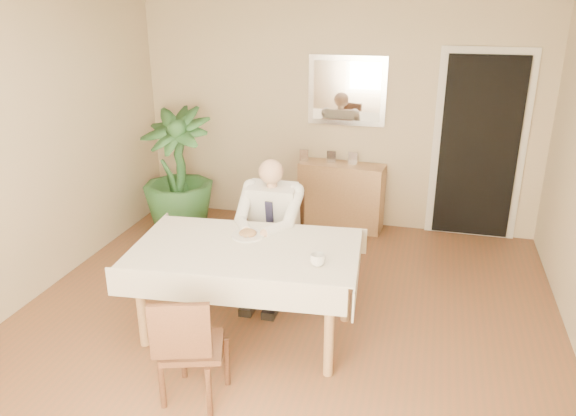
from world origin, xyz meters
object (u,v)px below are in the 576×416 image
(chair_near, at_px, (188,345))
(seated_man, at_px, (268,225))
(chair_far, at_px, (278,230))
(coffee_mug, at_px, (318,260))
(sideboard, at_px, (341,196))
(potted_palm, at_px, (178,172))
(dining_table, at_px, (246,257))

(chair_near, xyz_separation_m, seated_man, (0.10, 1.48, 0.25))
(chair_far, distance_m, coffee_mug, 1.24)
(sideboard, relative_size, potted_palm, 0.68)
(dining_table, relative_size, coffee_mug, 16.55)
(chair_far, xyz_separation_m, seated_man, (0.00, -0.29, 0.17))
(dining_table, relative_size, potted_palm, 1.29)
(chair_near, height_order, seated_man, seated_man)
(seated_man, xyz_separation_m, sideboard, (0.34, 1.75, -0.31))
(seated_man, bearing_deg, sideboard, 78.90)
(chair_far, relative_size, seated_man, 0.74)
(seated_man, relative_size, coffee_mug, 11.44)
(chair_near, xyz_separation_m, sideboard, (0.44, 3.23, -0.07))
(chair_near, height_order, coffee_mug, coffee_mug)
(dining_table, distance_m, potted_palm, 2.27)
(potted_palm, bearing_deg, coffee_mug, -44.48)
(sideboard, bearing_deg, chair_far, -98.36)
(sideboard, height_order, potted_palm, potted_palm)
(chair_near, relative_size, potted_palm, 0.57)
(dining_table, relative_size, chair_near, 2.24)
(dining_table, xyz_separation_m, chair_near, (-0.10, -0.89, -0.22))
(dining_table, xyz_separation_m, potted_palm, (-1.40, 1.79, 0.03))
(dining_table, bearing_deg, coffee_mug, -21.15)
(chair_far, bearing_deg, chair_near, -93.13)
(potted_palm, bearing_deg, dining_table, -51.82)
(chair_far, height_order, coffee_mug, chair_far)
(chair_near, xyz_separation_m, potted_palm, (-1.31, 2.67, 0.25))
(sideboard, bearing_deg, dining_table, -93.47)
(coffee_mug, relative_size, sideboard, 0.11)
(chair_far, bearing_deg, dining_table, -89.98)
(seated_man, height_order, sideboard, seated_man)
(coffee_mug, height_order, sideboard, coffee_mug)
(dining_table, distance_m, coffee_mug, 0.63)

